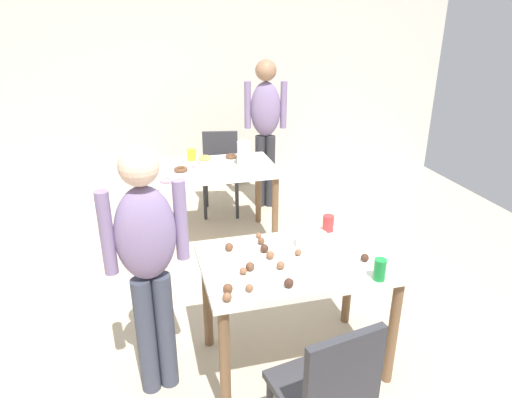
% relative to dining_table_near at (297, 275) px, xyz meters
% --- Properties ---
extents(ground_plane, '(6.40, 6.40, 0.00)m').
position_rel_dining_table_near_xyz_m(ground_plane, '(-0.11, 0.11, -0.64)').
color(ground_plane, tan).
extents(wall_back, '(6.40, 0.10, 2.60)m').
position_rel_dining_table_near_xyz_m(wall_back, '(-0.11, 3.31, 0.66)').
color(wall_back, beige).
rests_on(wall_back, ground_plane).
extents(dining_table_near, '(1.11, 0.72, 0.75)m').
position_rel_dining_table_near_xyz_m(dining_table_near, '(0.00, 0.00, 0.00)').
color(dining_table_near, silver).
rests_on(dining_table_near, ground_plane).
extents(dining_table_far, '(1.17, 0.71, 0.75)m').
position_rel_dining_table_near_xyz_m(dining_table_far, '(-0.21, 1.78, 0.00)').
color(dining_table_far, white).
rests_on(dining_table_far, ground_plane).
extents(chair_near_table, '(0.47, 0.47, 0.87)m').
position_rel_dining_table_near_xyz_m(chair_near_table, '(-0.10, -0.73, -0.14)').
color(chair_near_table, '#2D2D33').
rests_on(chair_near_table, ground_plane).
extents(chair_far_table, '(0.47, 0.47, 0.87)m').
position_rel_dining_table_near_xyz_m(chair_far_table, '(0.00, 2.49, -0.14)').
color(chair_far_table, '#2D2D33').
rests_on(chair_far_table, ground_plane).
extents(person_girl_near, '(0.46, 0.25, 1.49)m').
position_rel_dining_table_near_xyz_m(person_girl_near, '(-0.84, 0.01, 0.25)').
color(person_girl_near, '#383D4C').
rests_on(person_girl_near, ground_plane).
extents(person_adult_far, '(0.45, 0.27, 1.62)m').
position_rel_dining_table_near_xyz_m(person_adult_far, '(0.50, 2.48, 0.34)').
color(person_adult_far, '#28282D').
rests_on(person_adult_far, ground_plane).
extents(mixing_bowl, '(0.19, 0.19, 0.08)m').
position_rel_dining_table_near_xyz_m(mixing_bowl, '(0.13, 0.12, 0.15)').
color(mixing_bowl, white).
rests_on(mixing_bowl, dining_table_near).
extents(soda_can, '(0.07, 0.07, 0.12)m').
position_rel_dining_table_near_xyz_m(soda_can, '(0.35, -0.32, 0.17)').
color(soda_can, '#198438').
rests_on(soda_can, dining_table_near).
extents(fork_near, '(0.17, 0.02, 0.01)m').
position_rel_dining_table_near_xyz_m(fork_near, '(0.44, 0.03, 0.11)').
color(fork_near, silver).
rests_on(fork_near, dining_table_near).
extents(cup_near_0, '(0.07, 0.07, 0.11)m').
position_rel_dining_table_near_xyz_m(cup_near_0, '(0.32, 0.30, 0.16)').
color(cup_near_0, red).
rests_on(cup_near_0, dining_table_near).
extents(cake_ball_0, '(0.05, 0.05, 0.05)m').
position_rel_dining_table_near_xyz_m(cake_ball_0, '(-0.46, -0.24, 0.14)').
color(cake_ball_0, brown).
rests_on(cake_ball_0, dining_table_near).
extents(cake_ball_1, '(0.05, 0.05, 0.05)m').
position_rel_dining_table_near_xyz_m(cake_ball_1, '(-0.30, -0.05, 0.14)').
color(cake_ball_1, brown).
rests_on(cake_ball_1, dining_table_near).
extents(cake_ball_2, '(0.04, 0.04, 0.04)m').
position_rel_dining_table_near_xyz_m(cake_ball_2, '(-0.34, -0.08, 0.13)').
color(cake_ball_2, brown).
rests_on(cake_ball_2, dining_table_near).
extents(cake_ball_3, '(0.05, 0.05, 0.05)m').
position_rel_dining_table_near_xyz_m(cake_ball_3, '(-0.48, -0.31, 0.14)').
color(cake_ball_3, brown).
rests_on(cake_ball_3, dining_table_near).
extents(cake_ball_4, '(0.05, 0.05, 0.05)m').
position_rel_dining_table_near_xyz_m(cake_ball_4, '(-0.15, 0.04, 0.14)').
color(cake_ball_4, brown).
rests_on(cake_ball_4, dining_table_near).
extents(cake_ball_5, '(0.05, 0.05, 0.05)m').
position_rel_dining_table_near_xyz_m(cake_ball_5, '(-0.36, 0.20, 0.14)').
color(cake_ball_5, brown).
rests_on(cake_ball_5, dining_table_near).
extents(cake_ball_6, '(0.04, 0.04, 0.04)m').
position_rel_dining_table_near_xyz_m(cake_ball_6, '(0.02, 0.04, 0.13)').
color(cake_ball_6, brown).
rests_on(cake_ball_6, dining_table_near).
extents(cake_ball_7, '(0.04, 0.04, 0.04)m').
position_rel_dining_table_near_xyz_m(cake_ball_7, '(-0.16, 0.23, 0.13)').
color(cake_ball_7, brown).
rests_on(cake_ball_7, dining_table_near).
extents(cake_ball_8, '(0.05, 0.05, 0.05)m').
position_rel_dining_table_near_xyz_m(cake_ball_8, '(-0.14, -0.27, 0.14)').
color(cake_ball_8, '#3D2319').
rests_on(cake_ball_8, dining_table_near).
extents(cake_ball_9, '(0.05, 0.05, 0.05)m').
position_rel_dining_table_near_xyz_m(cake_ball_9, '(-0.13, -0.08, 0.13)').
color(cake_ball_9, brown).
rests_on(cake_ball_9, dining_table_near).
extents(cake_ball_10, '(0.04, 0.04, 0.04)m').
position_rel_dining_table_near_xyz_m(cake_ball_10, '(-0.35, -0.25, 0.13)').
color(cake_ball_10, brown).
rests_on(cake_ball_10, dining_table_near).
extents(cake_ball_11, '(0.05, 0.05, 0.05)m').
position_rel_dining_table_near_xyz_m(cake_ball_11, '(-0.16, 0.13, 0.14)').
color(cake_ball_11, '#3D2319').
rests_on(cake_ball_11, dining_table_near).
extents(cake_ball_12, '(0.04, 0.04, 0.04)m').
position_rel_dining_table_near_xyz_m(cake_ball_12, '(-0.15, 0.31, 0.13)').
color(cake_ball_12, brown).
rests_on(cake_ball_12, dining_table_near).
extents(cake_ball_13, '(0.05, 0.05, 0.05)m').
position_rel_dining_table_near_xyz_m(cake_ball_13, '(0.37, -0.12, 0.13)').
color(cake_ball_13, '#3D2319').
rests_on(cake_ball_13, dining_table_near).
extents(pitcher_far, '(0.13, 0.13, 0.23)m').
position_rel_dining_table_near_xyz_m(pitcher_far, '(0.10, 1.75, 0.22)').
color(pitcher_far, white).
rests_on(pitcher_far, dining_table_far).
extents(cup_far_0, '(0.09, 0.09, 0.10)m').
position_rel_dining_table_near_xyz_m(cup_far_0, '(-0.62, 1.84, 0.16)').
color(cup_far_0, white).
rests_on(cup_far_0, dining_table_far).
extents(cup_far_1, '(0.08, 0.08, 0.11)m').
position_rel_dining_table_near_xyz_m(cup_far_1, '(-0.35, 2.03, 0.17)').
color(cup_far_1, yellow).
rests_on(cup_far_1, dining_table_far).
extents(cup_far_2, '(0.07, 0.07, 0.12)m').
position_rel_dining_table_near_xyz_m(cup_far_2, '(0.10, 1.88, 0.17)').
color(cup_far_2, green).
rests_on(cup_far_2, dining_table_far).
extents(donut_far_0, '(0.12, 0.12, 0.04)m').
position_rel_dining_table_near_xyz_m(donut_far_0, '(-0.33, 1.82, 0.13)').
color(donut_far_0, pink).
rests_on(donut_far_0, dining_table_far).
extents(donut_far_1, '(0.13, 0.13, 0.04)m').
position_rel_dining_table_near_xyz_m(donut_far_1, '(-0.72, 2.06, 0.13)').
color(donut_far_1, white).
rests_on(donut_far_1, dining_table_far).
extents(donut_far_2, '(0.13, 0.13, 0.04)m').
position_rel_dining_table_near_xyz_m(donut_far_2, '(-0.49, 1.73, 0.13)').
color(donut_far_2, brown).
rests_on(donut_far_2, dining_table_far).
extents(donut_far_3, '(0.12, 0.12, 0.04)m').
position_rel_dining_table_near_xyz_m(donut_far_3, '(-0.23, 2.01, 0.13)').
color(donut_far_3, gold).
rests_on(donut_far_3, dining_table_far).
extents(donut_far_4, '(0.12, 0.12, 0.03)m').
position_rel_dining_table_near_xyz_m(donut_far_4, '(0.03, 2.00, 0.13)').
color(donut_far_4, brown).
rests_on(donut_far_4, dining_table_far).
extents(donut_far_5, '(0.13, 0.13, 0.04)m').
position_rel_dining_table_near_xyz_m(donut_far_5, '(-0.63, 1.49, 0.13)').
color(donut_far_5, pink).
rests_on(donut_far_5, dining_table_far).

